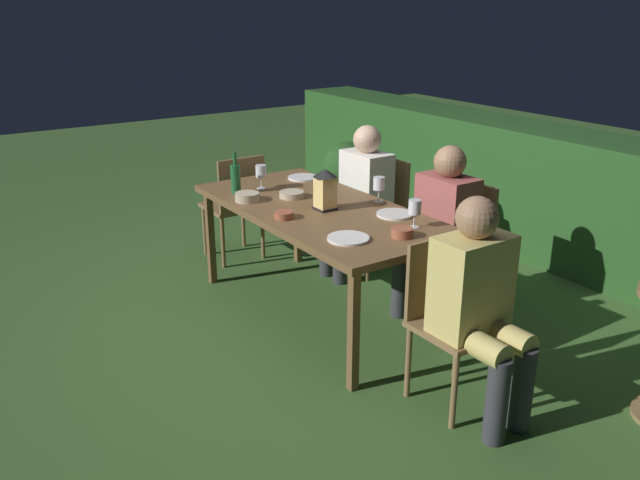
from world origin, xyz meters
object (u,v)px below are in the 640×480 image
(chair_head_far, at_px, (449,313))
(bowl_salad, at_px, (402,232))
(dining_table, at_px, (320,215))
(chair_head_near, at_px, (236,202))
(person_in_rust, at_px, (439,224))
(wine_glass_b, at_px, (415,208))
(potted_plant_by_hedge, at_px, (348,172))
(plate_a, at_px, (395,214))
(plate_b, at_px, (303,178))
(bowl_olives, at_px, (292,194))
(person_in_cream, at_px, (359,194))
(person_in_mustard, at_px, (480,300))
(green_bottle_on_table, at_px, (236,178))
(chair_side_right_a, at_px, (379,209))
(wine_glass_a, at_px, (261,172))
(lantern_centerpiece, at_px, (326,187))
(bowl_bread, at_px, (284,215))
(plate_c, at_px, (348,238))
(bowl_dip, at_px, (247,197))
(chair_side_right_b, at_px, (459,240))

(chair_head_far, relative_size, bowl_salad, 6.96)
(dining_table, bearing_deg, chair_head_near, 180.00)
(dining_table, distance_m, chair_head_far, 1.22)
(person_in_rust, height_order, wine_glass_b, person_in_rust)
(bowl_salad, relative_size, potted_plant_by_hedge, 0.18)
(plate_a, height_order, bowl_salad, bowl_salad)
(person_in_rust, bearing_deg, plate_b, -162.41)
(bowl_olives, bearing_deg, person_in_cream, 101.27)
(person_in_mustard, bearing_deg, bowl_olives, -178.88)
(green_bottle_on_table, xyz_separation_m, plate_b, (-0.08, 0.60, -0.10))
(chair_side_right_a, xyz_separation_m, wine_glass_a, (-0.18, -0.94, 0.39))
(person_in_mustard, height_order, lantern_centerpiece, person_in_mustard)
(chair_head_near, distance_m, green_bottle_on_table, 0.78)
(person_in_mustard, xyz_separation_m, bowl_bread, (-1.33, -0.31, 0.14))
(person_in_mustard, relative_size, person_in_cream, 1.00)
(chair_head_far, distance_m, plate_c, 0.70)
(dining_table, relative_size, potted_plant_by_hedge, 2.72)
(wine_glass_b, distance_m, plate_a, 0.27)
(plate_c, bearing_deg, wine_glass_b, 84.11)
(wine_glass_b, distance_m, bowl_olives, 0.98)
(person_in_mustard, height_order, plate_b, person_in_mustard)
(person_in_mustard, distance_m, bowl_dip, 1.82)
(dining_table, bearing_deg, bowl_bread, -78.01)
(green_bottle_on_table, xyz_separation_m, bowl_olives, (0.30, 0.27, -0.09))
(person_in_rust, bearing_deg, chair_head_far, -39.99)
(person_in_mustard, bearing_deg, bowl_salad, 174.27)
(chair_head_far, bearing_deg, lantern_centerpiece, 179.87)
(person_in_mustard, distance_m, person_in_rust, 1.17)
(green_bottle_on_table, bearing_deg, bowl_dip, -6.41)
(dining_table, xyz_separation_m, person_in_mustard, (1.40, 0.00, -0.06))
(person_in_rust, distance_m, plate_b, 1.16)
(plate_b, bearing_deg, person_in_mustard, -8.24)
(person_in_mustard, xyz_separation_m, plate_a, (-0.99, 0.29, 0.12))
(person_in_rust, height_order, bowl_bread, person_in_rust)
(chair_side_right_a, bearing_deg, chair_side_right_b, 0.00)
(person_in_rust, relative_size, wine_glass_b, 6.80)
(person_in_cream, bearing_deg, chair_side_right_b, 12.83)
(chair_head_far, bearing_deg, plate_c, -160.67)
(potted_plant_by_hedge, bearing_deg, wine_glass_b, -28.23)
(bowl_bread, bearing_deg, plate_c, 10.58)
(bowl_olives, bearing_deg, dining_table, 6.44)
(chair_head_near, distance_m, potted_plant_by_hedge, 1.63)
(chair_head_near, relative_size, bowl_dip, 5.32)
(chair_head_near, bearing_deg, chair_side_right_a, 47.51)
(person_in_cream, height_order, wine_glass_b, person_in_cream)
(green_bottle_on_table, relative_size, plate_c, 1.22)
(chair_head_near, height_order, wine_glass_a, wine_glass_a)
(person_in_rust, xyz_separation_m, wine_glass_b, (0.21, -0.41, 0.23))
(plate_b, bearing_deg, bowl_olives, -41.37)
(person_in_mustard, height_order, chair_side_right_b, person_in_mustard)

